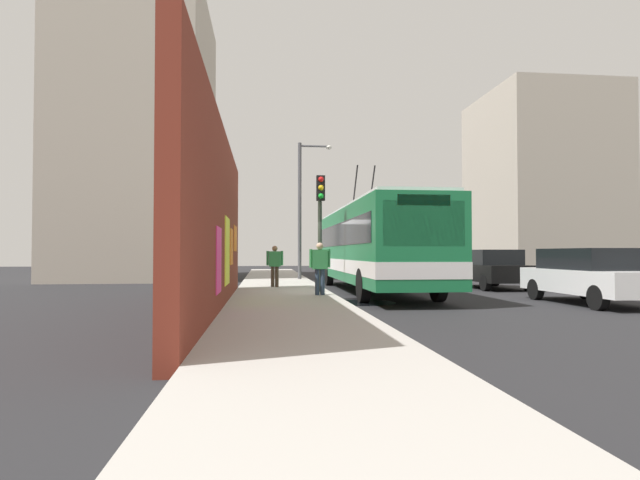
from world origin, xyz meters
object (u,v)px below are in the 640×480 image
object	(u,v)px
parked_car_white	(591,275)
pedestrian_midblock	(275,263)
parked_car_black	(490,268)
street_lamp	(303,201)
pedestrian_at_curb	(320,264)
traffic_light	(320,213)
city_bus	(373,244)

from	to	relation	value
parked_car_white	pedestrian_midblock	bearing A→B (deg)	55.40
parked_car_black	pedestrian_midblock	size ratio (longest dim) A/B	2.76
parked_car_white	pedestrian_midblock	size ratio (longest dim) A/B	2.86
street_lamp	parked_car_white	bearing A→B (deg)	-148.54
street_lamp	pedestrian_at_curb	bearing A→B (deg)	178.60
pedestrian_midblock	parked_car_white	bearing A→B (deg)	-124.60
parked_car_white	pedestrian_midblock	xyz separation A→B (m)	(6.08, 8.81, 0.23)
parked_car_white	pedestrian_at_curb	xyz separation A→B (m)	(2.15, 7.51, 0.26)
parked_car_white	pedestrian_at_curb	bearing A→B (deg)	74.00
pedestrian_at_curb	traffic_light	bearing A→B (deg)	-6.89
street_lamp	pedestrian_midblock	bearing A→B (deg)	165.08
parked_car_white	pedestrian_midblock	world-z (taller)	pedestrian_midblock
parked_car_white	traffic_light	size ratio (longest dim) A/B	1.15
city_bus	parked_car_white	world-z (taller)	city_bus
parked_car_black	traffic_light	distance (m)	8.19
city_bus	pedestrian_midblock	bearing A→B (deg)	74.75
pedestrian_at_curb	traffic_light	size ratio (longest dim) A/B	0.41
traffic_light	street_lamp	distance (m)	8.53
city_bus	pedestrian_at_curb	xyz separation A→B (m)	(-2.94, 2.31, -0.67)
city_bus	traffic_light	world-z (taller)	city_bus
parked_car_black	pedestrian_at_curb	bearing A→B (deg)	120.00
parked_car_white	traffic_light	bearing A→B (deg)	64.87
parked_car_black	city_bus	bearing A→B (deg)	104.97
pedestrian_midblock	traffic_light	world-z (taller)	traffic_light
pedestrian_at_curb	parked_car_black	bearing A→B (deg)	-60.00
traffic_light	street_lamp	bearing A→B (deg)	-0.55
parked_car_white	street_lamp	bearing A→B (deg)	31.46
parked_car_white	pedestrian_at_curb	size ratio (longest dim) A/B	2.78
parked_car_white	traffic_light	distance (m)	8.35
parked_car_white	parked_car_black	distance (m)	6.49
pedestrian_at_curb	traffic_light	distance (m)	2.15
pedestrian_midblock	traffic_light	size ratio (longest dim) A/B	0.40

